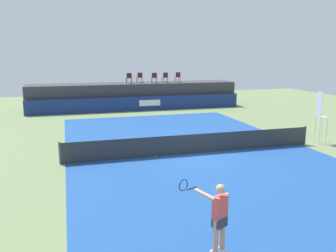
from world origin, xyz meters
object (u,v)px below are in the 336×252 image
object	(u,v)px
spectator_chair_left	(140,77)
net_post_far	(305,135)
umpire_chair	(320,114)
spectator_chair_far_left	(129,78)
spectator_chair_right	(165,77)
net_post_near	(60,153)
spectator_chair_center	(154,77)
spectator_chair_far_right	(178,77)
tennis_ball	(156,157)
tennis_player	(218,217)

from	to	relation	value
spectator_chair_left	net_post_far	distance (m)	16.66
spectator_chair_left	umpire_chair	size ratio (longest dim) A/B	0.32
spectator_chair_far_left	umpire_chair	bearing A→B (deg)	-63.56
spectator_chair_far_left	umpire_chair	distance (m)	16.95
spectator_chair_right	umpire_chair	size ratio (longest dim) A/B	0.32
spectator_chair_left	net_post_near	bearing A→B (deg)	-113.49
spectator_chair_left	net_post_near	world-z (taller)	spectator_chair_left
spectator_chair_right	net_post_near	distance (m)	17.63
spectator_chair_left	spectator_chair_right	xyz separation A→B (m)	(2.20, -0.48, 0.00)
spectator_chair_far_left	spectator_chair_center	size ratio (longest dim) A/B	1.00
spectator_chair_far_right	umpire_chair	xyz separation A→B (m)	(3.10, -15.21, -1.11)
spectator_chair_far_left	tennis_ball	size ratio (longest dim) A/B	13.06
spectator_chair_far_left	spectator_chair_far_right	xyz separation A→B (m)	(4.43, 0.06, 0.00)
spectator_chair_left	spectator_chair_far_right	bearing A→B (deg)	-5.04
spectator_chair_right	tennis_ball	size ratio (longest dim) A/B	13.06
spectator_chair_center	spectator_chair_far_right	world-z (taller)	same
umpire_chair	tennis_ball	world-z (taller)	umpire_chair
spectator_chair_right	tennis_player	xyz separation A→B (m)	(-5.26, -23.45, -1.73)
spectator_chair_center	net_post_near	xyz separation A→B (m)	(-7.93, -14.95, -2.19)
spectator_chair_far_left	tennis_player	world-z (taller)	spectator_chair_far_left
net_post_far	tennis_player	bearing A→B (deg)	-136.04
spectator_chair_far_right	net_post_near	distance (m)	18.43
spectator_chair_far_left	net_post_far	distance (m)	16.70
tennis_ball	net_post_near	bearing A→B (deg)	177.68
spectator_chair_far_left	tennis_player	size ratio (longest dim) A/B	0.50
spectator_chair_left	spectator_chair_far_left	bearing A→B (deg)	-160.19
umpire_chair	tennis_ball	bearing A→B (deg)	-178.85
spectator_chair_center	tennis_player	world-z (taller)	spectator_chair_center
spectator_chair_right	net_post_far	world-z (taller)	spectator_chair_right
spectator_chair_far_left	net_post_far	bearing A→B (deg)	-66.25
umpire_chair	tennis_ball	size ratio (longest dim) A/B	40.59
spectator_chair_left	tennis_ball	xyz separation A→B (m)	(-2.51, -15.69, -2.66)
spectator_chair_center	spectator_chair_far_right	xyz separation A→B (m)	(2.24, 0.27, 0.00)
spectator_chair_right	umpire_chair	world-z (taller)	spectator_chair_right
spectator_chair_far_left	net_post_near	world-z (taller)	spectator_chair_far_left
spectator_chair_far_left	tennis_ball	world-z (taller)	spectator_chair_far_left
tennis_ball	umpire_chair	bearing A→B (deg)	1.15
spectator_chair_right	tennis_player	size ratio (longest dim) A/B	0.50
net_post_near	net_post_far	size ratio (longest dim) A/B	1.00
spectator_chair_left	umpire_chair	distance (m)	16.86
umpire_chair	tennis_player	distance (m)	12.77
net_post_far	umpire_chair	bearing A→B (deg)	0.63
spectator_chair_center	tennis_ball	bearing A→B (deg)	-103.73
spectator_chair_center	spectator_chair_left	bearing A→B (deg)	154.14
spectator_chair_left	umpire_chair	xyz separation A→B (m)	(6.52, -15.51, -1.11)
spectator_chair_right	net_post_far	bearing A→B (deg)	-77.06
spectator_chair_far_right	net_post_far	size ratio (longest dim) A/B	0.89
net_post_near	tennis_ball	size ratio (longest dim) A/B	14.71
spectator_chair_far_right	net_post_near	bearing A→B (deg)	-123.74
spectator_chair_right	spectator_chair_far_right	bearing A→B (deg)	8.34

